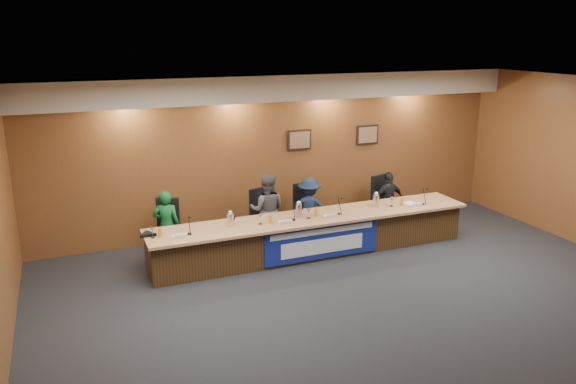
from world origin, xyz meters
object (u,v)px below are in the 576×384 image
(panelist_d, at_px, (388,200))
(carafe_right, at_px, (376,201))
(office_chair_a, at_px, (166,233))
(office_chair_c, at_px, (307,214))
(banner, at_px, (322,242))
(panelist_b, at_px, (267,210))
(speakerphone, at_px, (148,234))
(carafe_mid, at_px, (299,211))
(dais_body, at_px, (313,236))
(office_chair_d, at_px, (386,204))
(office_chair_b, at_px, (266,220))
(carafe_left, at_px, (230,220))
(panelist_c, at_px, (309,209))
(panelist_a, at_px, (167,226))

(panelist_d, relative_size, carafe_right, 4.98)
(office_chair_a, height_order, office_chair_c, same)
(banner, distance_m, office_chair_c, 1.27)
(panelist_b, height_order, speakerphone, panelist_b)
(carafe_mid, distance_m, carafe_right, 1.63)
(dais_body, bearing_deg, office_chair_c, 72.71)
(office_chair_c, bearing_deg, panelist_d, -4.00)
(dais_body, distance_m, office_chair_d, 2.24)
(panelist_b, relative_size, office_chair_a, 2.95)
(banner, relative_size, office_chair_b, 4.58)
(dais_body, xyz_separation_m, panelist_b, (-0.62, 0.73, 0.36))
(carafe_left, bearing_deg, speakerphone, 177.02)
(office_chair_b, relative_size, carafe_mid, 1.82)
(office_chair_c, bearing_deg, panelist_c, -90.84)
(carafe_left, bearing_deg, dais_body, 0.75)
(office_chair_b, xyz_separation_m, carafe_right, (1.95, -0.82, 0.39))
(office_chair_a, bearing_deg, panelist_c, 21.03)
(panelist_a, bearing_deg, speakerphone, 79.44)
(panelist_b, xyz_separation_m, panelist_c, (0.88, 0.00, -0.08))
(carafe_right, bearing_deg, panelist_c, 145.97)
(office_chair_c, height_order, speakerphone, speakerphone)
(panelist_d, height_order, office_chair_c, panelist_d)
(banner, xyz_separation_m, office_chair_c, (0.26, 1.24, 0.10))
(panelist_a, height_order, office_chair_d, panelist_a)
(panelist_c, distance_m, carafe_left, 2.00)
(banner, distance_m, office_chair_d, 2.42)
(dais_body, xyz_separation_m, banner, (0.00, -0.41, 0.03))
(dais_body, xyz_separation_m, carafe_left, (-1.58, -0.02, 0.51))
(panelist_c, height_order, carafe_right, panelist_c)
(banner, relative_size, office_chair_d, 4.58)
(panelist_c, bearing_deg, carafe_mid, 77.74)
(panelist_a, relative_size, carafe_right, 5.38)
(banner, distance_m, carafe_right, 1.48)
(dais_body, height_order, carafe_mid, carafe_mid)
(panelist_c, relative_size, carafe_left, 5.49)
(office_chair_b, distance_m, office_chair_d, 2.70)
(office_chair_d, distance_m, carafe_mid, 2.56)
(panelist_d, height_order, carafe_mid, panelist_d)
(office_chair_a, bearing_deg, speakerphone, -96.06)
(dais_body, height_order, office_chair_c, dais_body)
(dais_body, relative_size, carafe_mid, 22.80)
(carafe_left, bearing_deg, panelist_a, 142.09)
(office_chair_c, xyz_separation_m, speakerphone, (-3.23, -0.78, 0.30))
(panelist_a, distance_m, carafe_right, 3.94)
(carafe_right, bearing_deg, dais_body, -179.64)
(panelist_b, distance_m, panelist_d, 2.70)
(panelist_a, xyz_separation_m, office_chair_c, (2.80, 0.10, -0.17))
(office_chair_a, bearing_deg, panelist_b, 20.09)
(banner, xyz_separation_m, office_chair_d, (2.07, 1.24, 0.10))
(office_chair_d, relative_size, carafe_right, 1.98)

